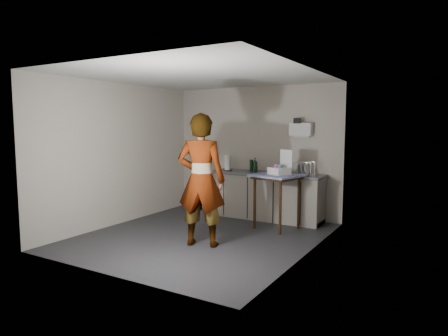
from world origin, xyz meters
The scene contains 15 objects.
ground centered at (0.00, 0.00, 0.00)m, with size 4.00×4.00×0.00m, color #28292D.
wall_back centered at (0.00, 1.99, 1.30)m, with size 3.60×0.02×2.60m, color beige.
wall_right centered at (1.79, 0.00, 1.30)m, with size 0.02×4.00×2.60m, color beige.
wall_left centered at (-1.79, 0.00, 1.30)m, with size 0.02×4.00×2.60m, color beige.
ceiling centered at (0.00, 0.00, 2.60)m, with size 3.60×4.00×0.01m, color white.
kitchen_counter centered at (0.40, 1.70, 0.43)m, with size 2.24×0.62×0.91m.
wall_shelf centered at (1.00, 1.92, 1.75)m, with size 0.42×0.18×0.37m.
side_table centered at (0.87, 1.10, 0.84)m, with size 0.90×0.90×0.97m.
standing_man centered at (0.27, -0.39, 1.00)m, with size 0.73×0.48×2.01m, color #B2A593.
soap_bottle centered at (0.16, 1.68, 1.05)m, with size 0.11×0.11×0.28m, color black.
soda_can centered at (0.43, 1.75, 0.97)m, with size 0.06×0.06×0.11m, color red.
dark_bottle centered at (0.07, 1.69, 1.03)m, with size 0.07×0.07×0.24m, color black.
paper_towel centered at (-0.43, 1.63, 1.06)m, with size 0.18×0.18×0.31m.
dish_rack centered at (1.16, 1.66, 0.97)m, with size 0.36×0.27×0.25m.
bakery_box centered at (0.91, 1.14, 1.06)m, with size 0.41×0.41×0.42m.
Camera 1 is at (3.59, -5.34, 1.83)m, focal length 32.00 mm.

